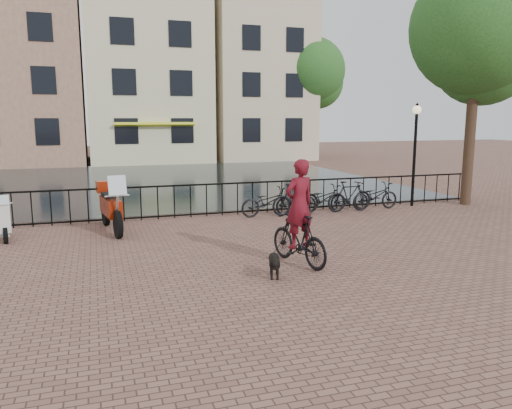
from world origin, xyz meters
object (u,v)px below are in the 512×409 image
object	(u,v)px
motorcycle	(111,201)
scooter	(2,215)
lamp_post	(415,137)
cyclist	(299,218)
dog	(274,264)

from	to	relation	value
motorcycle	scooter	distance (m)	2.65
lamp_post	cyclist	xyz separation A→B (m)	(-6.48, -5.27, -1.40)
cyclist	lamp_post	bearing A→B (deg)	-155.95
motorcycle	scooter	xyz separation A→B (m)	(-2.64, -0.08, -0.21)
scooter	lamp_post	bearing A→B (deg)	-8.64
dog	motorcycle	distance (m)	5.83
cyclist	scooter	world-z (taller)	cyclist
lamp_post	dog	size ratio (longest dim) A/B	4.34
dog	cyclist	bearing A→B (deg)	58.49
dog	motorcycle	bearing A→B (deg)	137.24
lamp_post	scooter	bearing A→B (deg)	-175.76
motorcycle	cyclist	bearing A→B (deg)	-59.07
cyclist	dog	bearing A→B (deg)	25.45
scooter	cyclist	bearing A→B (deg)	-47.52
cyclist	dog	distance (m)	1.26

